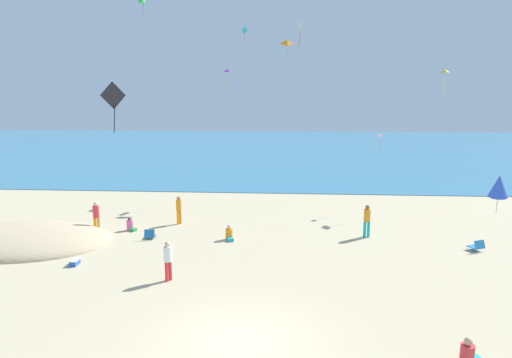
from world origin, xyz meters
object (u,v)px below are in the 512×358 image
kite_purple (227,71)px  kite_orange (287,42)px  cooler_box (75,262)px  person_2 (367,219)px  person_0 (179,208)px  kite_blue (499,186)px  beach_chair_far_left (477,246)px  person_5 (96,215)px  kite_pink (379,135)px  kite_teal (245,31)px  person_4 (229,234)px  person_8 (130,225)px  kite_yellow (444,71)px  kite_lime (300,28)px  person_1 (168,258)px  person_6 (468,354)px  kite_black (113,97)px  beach_chair_mid_beach (150,235)px

kite_purple → kite_orange: size_ratio=1.24×
cooler_box → person_2: person_2 is taller
person_0 → kite_orange: (6.18, 8.42, 10.24)m
kite_blue → beach_chair_far_left: bearing=69.4°
person_5 → kite_blue: bearing=-155.9°
person_0 → person_2: person_2 is taller
kite_pink → kite_teal: size_ratio=1.22×
person_4 → person_8: person_4 is taller
kite_yellow → kite_orange: 10.84m
person_2 → person_8: bearing=-74.3°
kite_lime → person_0: bearing=-124.6°
cooler_box → person_0: person_0 is taller
person_2 → kite_teal: (-7.35, 9.64, 10.93)m
person_1 → person_6: person_1 is taller
cooler_box → person_8: person_8 is taller
kite_pink → kite_orange: size_ratio=0.85×
person_2 → kite_purple: 15.91m
person_4 → kite_pink: kite_pink is taller
person_6 → kite_yellow: size_ratio=0.48×
person_4 → cooler_box: bearing=-77.8°
cooler_box → kite_lime: bearing=59.0°
kite_blue → kite_orange: (-6.37, 19.86, 6.44)m
kite_pink → kite_black: bearing=-127.6°
person_2 → kite_black: kite_black is taller
person_5 → kite_orange: (10.30, 10.36, 10.21)m
person_2 → person_6: (0.85, -11.41, -0.71)m
person_0 → kite_purple: size_ratio=1.07×
person_1 → person_6: size_ratio=2.06×
beach_chair_mid_beach → person_5: person_5 is taller
beach_chair_mid_beach → person_1: size_ratio=0.43×
beach_chair_far_left → person_0: 15.92m
person_4 → person_8: bearing=-122.0°
person_1 → kite_black: (-0.91, -2.49, 6.42)m
person_2 → kite_teal: kite_teal is taller
beach_chair_far_left → kite_purple: 20.48m
kite_blue → kite_yellow: 18.18m
person_8 → person_1: bearing=-30.4°
person_8 → kite_black: bearing=-42.7°
cooler_box → person_5: (-1.01, 4.75, 0.87)m
kite_pink → kite_black: 19.23m
person_8 → kite_yellow: (18.88, 7.25, 8.71)m
beach_chair_mid_beach → kite_black: (1.47, -7.69, 7.15)m
person_8 → kite_yellow: bearing=50.1°
beach_chair_mid_beach → kite_pink: kite_pink is taller
beach_chair_mid_beach → person_1: 5.77m
kite_teal → person_0: bearing=-111.9°
beach_chair_mid_beach → person_6: (12.25, -10.29, 0.07)m
kite_teal → kite_orange: (3.00, 0.53, -0.74)m
person_1 → kite_lime: 22.45m
person_1 → kite_purple: 18.72m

